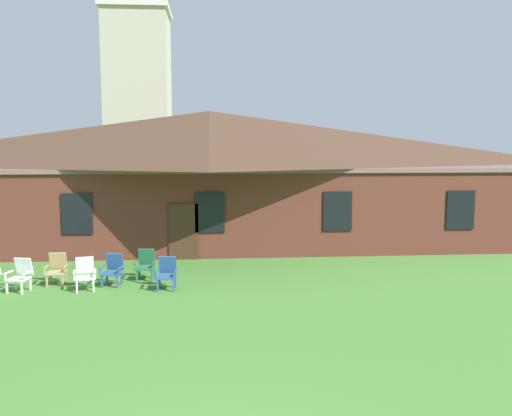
% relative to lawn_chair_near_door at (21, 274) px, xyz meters
% --- Properties ---
extents(brick_building, '(25.01, 10.40, 5.78)m').
position_rel_lawn_chair_near_door_xyz_m(brick_building, '(5.50, 8.99, 2.45)').
color(brick_building, brown).
rests_on(brick_building, ground).
extents(dome_tower, '(5.18, 5.18, 20.44)m').
position_rel_lawn_chair_near_door_xyz_m(dome_tower, '(-0.14, 27.72, 8.89)').
color(dome_tower, '#BCB29E').
rests_on(dome_tower, ground).
extents(lawn_chair_near_door, '(0.73, 0.77, 0.96)m').
position_rel_lawn_chair_near_door_xyz_m(lawn_chair_near_door, '(0.00, 0.00, 0.00)').
color(lawn_chair_near_door, white).
rests_on(lawn_chair_near_door, ground).
extents(lawn_chair_left_end, '(0.66, 0.69, 0.96)m').
position_rel_lawn_chair_near_door_xyz_m(lawn_chair_left_end, '(0.84, 0.71, 0.00)').
color(lawn_chair_left_end, tan).
rests_on(lawn_chair_left_end, ground).
extents(lawn_chair_middle, '(0.72, 0.77, 0.96)m').
position_rel_lawn_chair_near_door_xyz_m(lawn_chair_middle, '(1.84, -0.00, 0.00)').
color(lawn_chair_middle, silver).
rests_on(lawn_chair_middle, ground).
extents(lawn_chair_right_end, '(0.70, 0.74, 0.96)m').
position_rel_lawn_chair_near_door_xyz_m(lawn_chair_right_end, '(2.57, 0.46, 0.00)').
color(lawn_chair_right_end, '#2D5693').
rests_on(lawn_chair_right_end, ground).
extents(lawn_chair_far_side, '(0.66, 0.69, 0.96)m').
position_rel_lawn_chair_near_door_xyz_m(lawn_chair_far_side, '(3.48, 1.10, 0.00)').
color(lawn_chair_far_side, '#28704C').
rests_on(lawn_chair_far_side, ground).
extents(lawn_chair_under_eave, '(0.66, 0.69, 0.96)m').
position_rel_lawn_chair_near_door_xyz_m(lawn_chair_under_eave, '(4.25, -0.12, 0.00)').
color(lawn_chair_under_eave, '#2D5693').
rests_on(lawn_chair_under_eave, ground).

